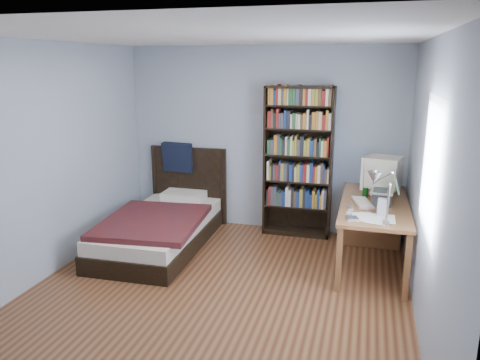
{
  "coord_description": "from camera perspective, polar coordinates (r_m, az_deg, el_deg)",
  "views": [
    {
      "loc": [
        1.38,
        -4.09,
        2.27
      ],
      "look_at": [
        0.08,
        0.61,
        1.04
      ],
      "focal_mm": 35.0,
      "sensor_mm": 36.0,
      "label": 1
    }
  ],
  "objects": [
    {
      "name": "crt_monitor",
      "position": [
        5.86,
        16.87,
        0.88
      ],
      "size": [
        0.49,
        0.46,
        0.47
      ],
      "color": "beige",
      "rests_on": "desk"
    },
    {
      "name": "room",
      "position": [
        4.43,
        -2.78,
        0.79
      ],
      "size": [
        4.2,
        4.24,
        2.5
      ],
      "color": "#4F2917",
      "rests_on": "ground"
    },
    {
      "name": "bed",
      "position": [
        6.12,
        -9.38,
        -5.36
      ],
      "size": [
        1.26,
        2.17,
        1.16
      ],
      "color": "black",
      "rests_on": "floor"
    },
    {
      "name": "mouse",
      "position": [
        5.8,
        15.79,
        -1.7
      ],
      "size": [
        0.06,
        0.1,
        0.03
      ],
      "primitive_type": "ellipsoid",
      "color": "silver",
      "rests_on": "desk"
    },
    {
      "name": "keyboard",
      "position": [
        5.44,
        14.71,
        -2.68
      ],
      "size": [
        0.27,
        0.46,
        0.04
      ],
      "primitive_type": "cube",
      "rotation": [
        0.0,
        0.07,
        0.26
      ],
      "color": "beige",
      "rests_on": "desk"
    },
    {
      "name": "laptop",
      "position": [
        5.46,
        17.12,
        -1.76
      ],
      "size": [
        0.33,
        0.33,
        0.39
      ],
      "color": "#2D2D30",
      "rests_on": "desk"
    },
    {
      "name": "desk_lamp",
      "position": [
        4.3,
        16.34,
        -0.34
      ],
      "size": [
        0.24,
        0.54,
        0.64
      ],
      "color": "#99999E",
      "rests_on": "desk"
    },
    {
      "name": "phone_silver",
      "position": [
        5.23,
        13.26,
        -3.3
      ],
      "size": [
        0.08,
        0.12,
        0.02
      ],
      "primitive_type": "cube",
      "rotation": [
        0.0,
        0.0,
        0.2
      ],
      "color": "silver",
      "rests_on": "desk"
    },
    {
      "name": "bookshelf",
      "position": [
        6.23,
        7.1,
        2.19
      ],
      "size": [
        0.89,
        0.3,
        1.99
      ],
      "color": "black",
      "rests_on": "floor"
    },
    {
      "name": "soda_can",
      "position": [
        5.71,
        15.02,
        -1.44
      ],
      "size": [
        0.07,
        0.07,
        0.12
      ],
      "primitive_type": "cylinder",
      "color": "#083B0A",
      "rests_on": "desk"
    },
    {
      "name": "phone_grey",
      "position": [
        5.04,
        13.14,
        -3.96
      ],
      "size": [
        0.06,
        0.09,
        0.02
      ],
      "primitive_type": "cube",
      "rotation": [
        0.0,
        0.0,
        -0.18
      ],
      "color": "#969699",
      "rests_on": "desk"
    },
    {
      "name": "desk",
      "position": [
        6.07,
        15.9,
        -4.2
      ],
      "size": [
        0.75,
        1.73,
        0.73
      ],
      "color": "brown",
      "rests_on": "floor"
    },
    {
      "name": "speaker",
      "position": [
        5.06,
        16.94,
        -3.19
      ],
      "size": [
        0.1,
        0.1,
        0.18
      ],
      "primitive_type": "cube",
      "rotation": [
        0.0,
        0.0,
        -0.09
      ],
      "color": "#969699",
      "rests_on": "desk"
    },
    {
      "name": "external_drive",
      "position": [
        4.87,
        13.49,
        -4.59
      ],
      "size": [
        0.14,
        0.14,
        0.02
      ],
      "primitive_type": "cube",
      "rotation": [
        0.0,
        0.0,
        0.31
      ],
      "color": "#969699",
      "rests_on": "desk"
    }
  ]
}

